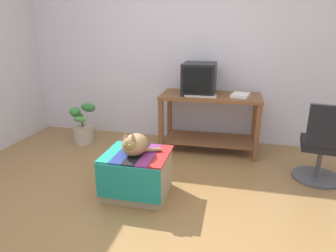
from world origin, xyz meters
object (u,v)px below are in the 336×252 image
at_px(tv_monitor, 199,79).
at_px(potted_plant, 83,126).
at_px(office_chair, 322,148).
at_px(desk, 210,113).
at_px(keyboard, 201,96).
at_px(cat, 135,144).
at_px(ottoman_with_blanket, 137,174).
at_px(book, 240,95).

xyz_separation_m(tv_monitor, potted_plant, (-1.66, -0.20, -0.72)).
bearing_deg(office_chair, potted_plant, 0.24).
bearing_deg(desk, office_chair, -27.65).
xyz_separation_m(desk, keyboard, (-0.11, -0.14, 0.26)).
distance_m(tv_monitor, office_chair, 1.68).
relative_size(tv_monitor, cat, 1.43).
relative_size(ottoman_with_blanket, cat, 1.72).
height_order(tv_monitor, keyboard, tv_monitor).
bearing_deg(keyboard, potted_plant, -178.52).
bearing_deg(ottoman_with_blanket, cat, -93.20).
bearing_deg(potted_plant, keyboard, 0.76).
relative_size(book, ottoman_with_blanket, 0.42).
xyz_separation_m(tv_monitor, ottoman_with_blanket, (-0.42, -1.38, -0.75)).
bearing_deg(tv_monitor, cat, -107.42).
bearing_deg(ottoman_with_blanket, book, 53.39).
height_order(desk, keyboard, keyboard).
distance_m(keyboard, potted_plant, 1.79).
xyz_separation_m(desk, cat, (-0.59, -1.38, 0.03)).
xyz_separation_m(keyboard, office_chair, (1.37, -0.50, -0.40)).
xyz_separation_m(tv_monitor, book, (0.54, -0.08, -0.18)).
distance_m(desk, book, 0.47).
relative_size(keyboard, office_chair, 0.45).
bearing_deg(ottoman_with_blanket, potted_plant, 136.36).
relative_size(book, office_chair, 0.30).
height_order(desk, tv_monitor, tv_monitor).
bearing_deg(cat, desk, 71.68).
bearing_deg(office_chair, desk, -17.90).
relative_size(tv_monitor, office_chair, 0.58).
height_order(desk, office_chair, office_chair).
bearing_deg(book, potted_plant, -164.09).
distance_m(tv_monitor, keyboard, 0.26).
bearing_deg(keyboard, tv_monitor, 105.80).
bearing_deg(ottoman_with_blanket, keyboard, 68.56).
bearing_deg(book, office_chair, -21.53).
bearing_deg(tv_monitor, desk, -13.56).
xyz_separation_m(desk, tv_monitor, (-0.16, 0.04, 0.45)).
distance_m(keyboard, office_chair, 1.51).
height_order(cat, office_chair, office_chair).
relative_size(book, potted_plant, 0.43).
height_order(tv_monitor, potted_plant, tv_monitor).
bearing_deg(desk, keyboard, -128.88).
relative_size(tv_monitor, ottoman_with_blanket, 0.83).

